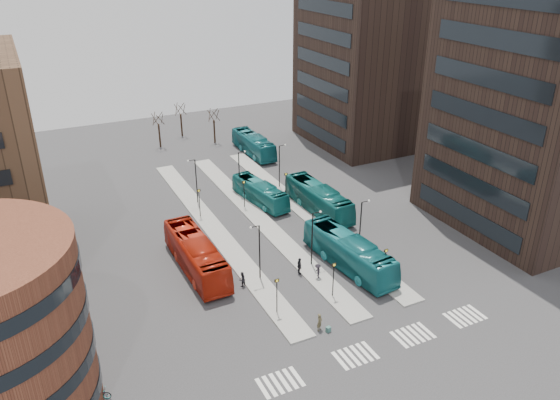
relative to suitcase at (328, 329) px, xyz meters
name	(u,v)px	position (x,y,z in m)	size (l,w,h in m)	color
ground	(394,383)	(1.45, -7.66, -0.25)	(160.00, 160.00, 0.00)	#2E2E30
island_left	(214,229)	(-2.55, 22.34, -0.17)	(2.50, 45.00, 0.15)	gray
island_mid	(260,219)	(3.45, 22.34, -0.17)	(2.50, 45.00, 0.15)	gray
island_right	(303,210)	(9.45, 22.34, -0.17)	(2.50, 45.00, 0.15)	gray
suitcase	(328,329)	(0.00, 0.00, 0.00)	(0.40, 0.32, 0.50)	navy
red_bus	(196,254)	(-7.18, 14.90, 1.57)	(3.06, 13.09, 3.65)	#B2210D
teal_bus_a	(349,252)	(7.40, 8.33, 1.53)	(2.99, 12.77, 3.56)	#166970
teal_bus_b	(260,192)	(5.55, 26.95, 1.20)	(2.44, 10.43, 2.90)	#156869
teal_bus_c	(318,198)	(11.21, 21.40, 1.49)	(2.92, 12.46, 3.47)	#136261
teal_bus_d	(253,144)	(12.21, 44.30, 1.39)	(2.76, 11.78, 3.28)	#15646D
traveller	(320,322)	(-0.58, 0.57, 0.60)	(0.62, 0.40, 1.69)	brown
commuter_a	(242,279)	(-4.09, 9.94, 0.54)	(0.77, 0.60, 1.59)	black
commuter_b	(299,266)	(2.11, 9.40, 0.68)	(1.09, 0.45, 1.85)	black
commuter_c	(318,271)	(3.36, 7.80, 0.60)	(1.09, 0.63, 1.69)	black
bicycle_far	(98,394)	(-19.55, 0.81, 0.24)	(0.65, 1.88, 0.99)	gray
crosswalk_stripes	(382,346)	(3.20, -3.66, -0.24)	(22.35, 2.40, 0.01)	silver
tower_near	(549,100)	(33.43, 8.34, 14.75)	(20.12, 20.00, 30.00)	black
tower_far	(375,52)	(33.43, 42.34, 14.75)	(20.12, 20.00, 30.00)	black
sign_poles	(282,227)	(3.05, 15.34, 2.16)	(12.45, 22.12, 3.65)	black
lamp_posts	(271,199)	(4.09, 20.34, 3.33)	(14.04, 20.24, 6.12)	black
bare_trees	(185,127)	(4.12, 55.01, 2.48)	(10.97, 8.14, 5.90)	black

